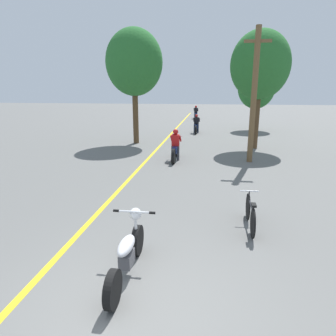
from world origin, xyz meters
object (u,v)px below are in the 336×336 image
roadside_tree_left (134,63)px  motorcycle_rider_lead (175,148)px  roadside_tree_right_far (257,88)px  bicycle_parked (250,213)px  motorcycle_rider_far (196,114)px  motorcycle_foreground (128,252)px  motorcycle_rider_mid (196,126)px  utility_pole (254,95)px  roadside_tree_right_near (260,65)px

roadside_tree_left → motorcycle_rider_lead: 6.33m
roadside_tree_right_far → bicycle_parked: 18.05m
motorcycle_rider_lead → bicycle_parked: motorcycle_rider_lead is taller
motorcycle_rider_far → bicycle_parked: (2.71, -26.02, -0.17)m
roadside_tree_left → motorcycle_foreground: roadside_tree_left is taller
bicycle_parked → motorcycle_foreground: bearing=-136.7°
motorcycle_rider_mid → bicycle_parked: (2.08, -15.30, -0.15)m
utility_pole → motorcycle_rider_mid: size_ratio=2.78×
motorcycle_foreground → roadside_tree_right_far: bearing=76.9°
motorcycle_foreground → motorcycle_rider_far: motorcycle_rider_far is taller
roadside_tree_right_near → bicycle_parked: (-1.36, -9.94, -3.93)m
roadside_tree_left → bicycle_parked: 12.58m
roadside_tree_right_near → motorcycle_foreground: bearing=-106.9°
motorcycle_rider_far → bicycle_parked: bearing=-84.1°
roadside_tree_right_far → motorcycle_foreground: size_ratio=2.32×
roadside_tree_right_far → motorcycle_foreground: roadside_tree_right_far is taller
utility_pole → motorcycle_foreground: (-3.07, -8.92, -2.46)m
motorcycle_foreground → motorcycle_rider_mid: motorcycle_rider_mid is taller
roadside_tree_right_far → motorcycle_rider_far: (-5.01, 8.34, -2.69)m
roadside_tree_right_near → motorcycle_rider_far: size_ratio=2.99×
roadside_tree_left → motorcycle_rider_far: bearing=80.2°
utility_pole → motorcycle_rider_far: size_ratio=2.77×
roadside_tree_left → motorcycle_foreground: size_ratio=3.07×
roadside_tree_left → motorcycle_rider_far: size_ratio=3.17×
motorcycle_rider_mid → motorcycle_rider_far: motorcycle_rider_far is taller
roadside_tree_right_far → motorcycle_rider_far: size_ratio=2.40×
motorcycle_rider_mid → bicycle_parked: 15.44m
bicycle_parked → roadside_tree_right_far: bearing=82.6°
roadside_tree_right_far → motorcycle_rider_lead: 12.42m
utility_pole → motorcycle_rider_far: bearing=100.2°
roadside_tree_right_near → roadside_tree_right_far: roadside_tree_right_near is taller
utility_pole → bicycle_parked: bearing=-96.4°
utility_pole → roadside_tree_right_far: utility_pole is taller
bicycle_parked → motorcycle_rider_lead: bearing=111.2°
motorcycle_rider_lead → motorcycle_rider_mid: (0.47, 8.73, -0.03)m
roadside_tree_right_near → motorcycle_rider_lead: (-3.91, -3.38, -3.75)m
motorcycle_rider_mid → bicycle_parked: size_ratio=1.25×
motorcycle_foreground → motorcycle_rider_far: bearing=90.8°
utility_pole → motorcycle_rider_mid: bearing=108.3°
motorcycle_foreground → motorcycle_rider_lead: bearing=91.5°
utility_pole → motorcycle_rider_far: (-3.46, 19.29, -2.36)m
motorcycle_foreground → bicycle_parked: 3.18m
roadside_tree_right_far → roadside_tree_left: 10.56m
roadside_tree_left → motorcycle_rider_far: roadside_tree_left is taller
utility_pole → bicycle_parked: size_ratio=3.48×
bicycle_parked → motorcycle_rider_far: bearing=95.9°
roadside_tree_right_near → roadside_tree_left: 6.78m
utility_pole → roadside_tree_left: 7.42m
motorcycle_rider_lead → bicycle_parked: 7.04m
roadside_tree_right_near → motorcycle_rider_mid: 7.41m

